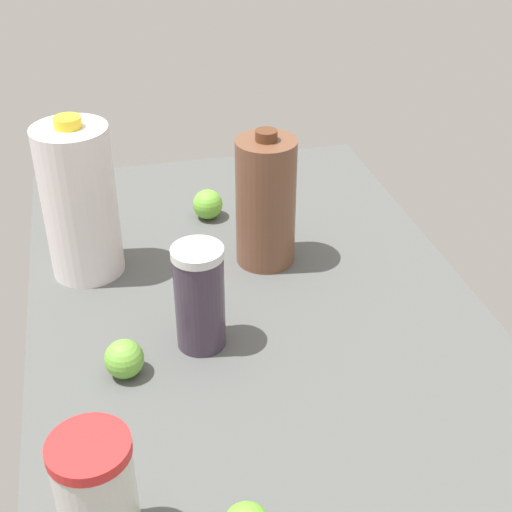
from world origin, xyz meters
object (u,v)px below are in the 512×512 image
(shaker_bottle, at_px, (200,297))
(lime_near_front, at_px, (208,204))
(tumbler_cup, at_px, (97,496))
(lime_far_back, at_px, (124,359))
(chocolate_milk_jug, at_px, (266,202))
(milk_jug, at_px, (80,202))

(shaker_bottle, distance_m, lime_near_front, 0.41)
(tumbler_cup, height_order, lime_far_back, tumbler_cup)
(lime_far_back, bearing_deg, shaker_bottle, -69.49)
(chocolate_milk_jug, bearing_deg, shaker_bottle, 143.40)
(milk_jug, distance_m, lime_far_back, 0.32)
(milk_jug, xyz_separation_m, chocolate_milk_jug, (-0.04, -0.32, -0.02))
(tumbler_cup, xyz_separation_m, lime_near_front, (0.73, -0.25, -0.05))
(milk_jug, relative_size, lime_near_front, 4.82)
(chocolate_milk_jug, xyz_separation_m, lime_near_front, (0.18, 0.08, -0.09))
(milk_jug, height_order, lime_near_front, milk_jug)
(tumbler_cup, height_order, shaker_bottle, shaker_bottle)
(tumbler_cup, xyz_separation_m, shaker_bottle, (0.33, -0.17, 0.01))
(chocolate_milk_jug, distance_m, lime_far_back, 0.39)
(tumbler_cup, bearing_deg, lime_far_back, -9.52)
(chocolate_milk_jug, bearing_deg, lime_far_back, 132.62)
(tumbler_cup, relative_size, shaker_bottle, 0.94)
(milk_jug, height_order, chocolate_milk_jug, milk_jug)
(tumbler_cup, distance_m, chocolate_milk_jug, 0.64)
(milk_jug, bearing_deg, lime_far_back, -172.30)
(milk_jug, xyz_separation_m, lime_near_front, (0.14, -0.25, -0.11))
(shaker_bottle, bearing_deg, tumbler_cup, 152.69)
(tumbler_cup, relative_size, lime_near_front, 2.70)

